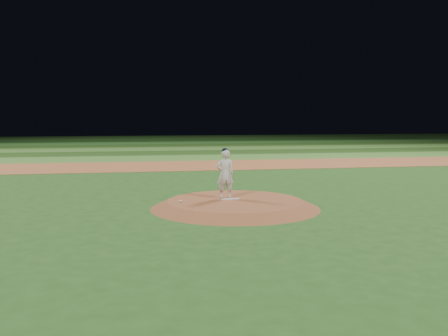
% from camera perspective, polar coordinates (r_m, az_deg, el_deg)
% --- Properties ---
extents(ground, '(120.00, 120.00, 0.00)m').
position_cam_1_polar(ground, '(16.31, 1.27, -4.57)').
color(ground, '#234E19').
rests_on(ground, ground).
extents(infield_dirt_band, '(70.00, 6.00, 0.02)m').
position_cam_1_polar(infield_dirt_band, '(30.03, -4.13, 0.29)').
color(infield_dirt_band, '#9B5630').
rests_on(infield_dirt_band, ground).
extents(outfield_stripe_0, '(70.00, 5.00, 0.02)m').
position_cam_1_polar(outfield_stripe_0, '(35.48, -5.10, 1.15)').
color(outfield_stripe_0, '#40752A').
rests_on(outfield_stripe_0, ground).
extents(outfield_stripe_1, '(70.00, 5.00, 0.02)m').
position_cam_1_polar(outfield_stripe_1, '(40.44, -5.76, 1.74)').
color(outfield_stripe_1, '#214415').
rests_on(outfield_stripe_1, ground).
extents(outfield_stripe_2, '(70.00, 5.00, 0.02)m').
position_cam_1_polar(outfield_stripe_2, '(45.42, -6.27, 2.20)').
color(outfield_stripe_2, '#41792C').
rests_on(outfield_stripe_2, ground).
extents(outfield_stripe_3, '(70.00, 5.00, 0.02)m').
position_cam_1_polar(outfield_stripe_3, '(50.40, -6.68, 2.57)').
color(outfield_stripe_3, '#234717').
rests_on(outfield_stripe_3, ground).
extents(outfield_stripe_4, '(70.00, 5.00, 0.02)m').
position_cam_1_polar(outfield_stripe_4, '(55.38, -7.02, 2.87)').
color(outfield_stripe_4, '#2E6926').
rests_on(outfield_stripe_4, ground).
extents(outfield_stripe_5, '(70.00, 5.00, 0.02)m').
position_cam_1_polar(outfield_stripe_5, '(60.36, -7.30, 3.12)').
color(outfield_stripe_5, '#183F14').
rests_on(outfield_stripe_5, ground).
extents(pitchers_mound, '(5.50, 5.50, 0.25)m').
position_cam_1_polar(pitchers_mound, '(16.29, 1.27, -4.14)').
color(pitchers_mound, brown).
rests_on(pitchers_mound, ground).
extents(pitching_rubber, '(0.64, 0.28, 0.03)m').
position_cam_1_polar(pitching_rubber, '(16.40, 0.73, -3.57)').
color(pitching_rubber, white).
rests_on(pitching_rubber, pitchers_mound).
extents(rosin_bag, '(0.11, 0.11, 0.06)m').
position_cam_1_polar(rosin_bag, '(15.99, -4.98, -3.79)').
color(rosin_bag, silver).
rests_on(rosin_bag, pitchers_mound).
extents(pitcher_on_mound, '(0.59, 0.39, 1.68)m').
position_cam_1_polar(pitcher_on_mound, '(16.54, 0.12, -0.65)').
color(pitcher_on_mound, silver).
rests_on(pitcher_on_mound, pitchers_mound).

